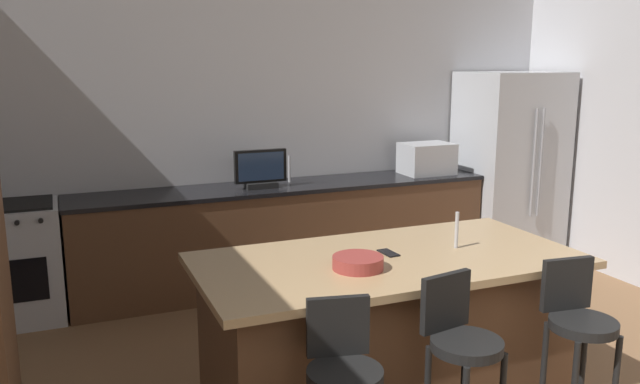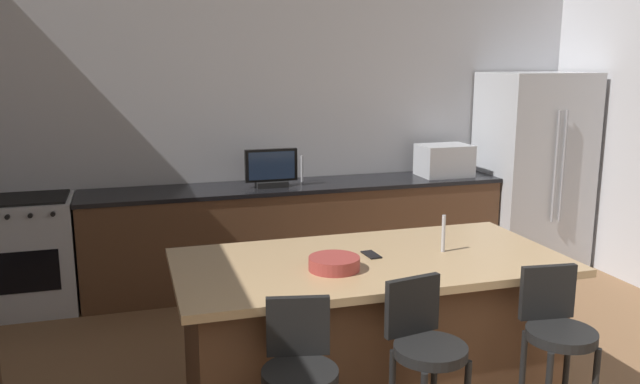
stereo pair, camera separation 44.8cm
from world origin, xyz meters
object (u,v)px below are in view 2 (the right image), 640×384
object	(u,v)px
bar_stool_center	(425,367)
bar_stool_right	(556,350)
kitchen_island	(369,333)
fruit_bowl	(334,263)
cell_phone	(371,255)
microwave	(444,160)
range_oven	(29,254)
tv_monitor	(271,170)
refrigerator	(532,170)

from	to	relation	value
bar_stool_center	bar_stool_right	xyz separation A→B (m)	(0.71, -0.01, -0.01)
kitchen_island	bar_stool_right	distance (m)	1.04
fruit_bowl	cell_phone	distance (m)	0.34
kitchen_island	bar_stool_right	bearing A→B (deg)	-46.83
kitchen_island	fruit_bowl	size ratio (longest dim) A/B	7.92
microwave	bar_stool_right	xyz separation A→B (m)	(-0.92, -2.97, -0.46)
kitchen_island	range_oven	distance (m)	3.05
fruit_bowl	tv_monitor	bearing A→B (deg)	85.75
tv_monitor	fruit_bowl	size ratio (longest dim) A/B	1.67
microwave	cell_phone	distance (m)	2.69
kitchen_island	microwave	world-z (taller)	microwave
kitchen_island	bar_stool_right	size ratio (longest dim) A/B	2.17
refrigerator	microwave	world-z (taller)	refrigerator
fruit_bowl	kitchen_island	bearing A→B (deg)	26.50
tv_monitor	kitchen_island	bearing A→B (deg)	-87.81
tv_monitor	refrigerator	bearing A→B (deg)	-0.69
microwave	tv_monitor	distance (m)	1.70
refrigerator	tv_monitor	bearing A→B (deg)	179.31
kitchen_island	bar_stool_center	xyz separation A→B (m)	(-0.01, -0.74, 0.15)
range_oven	tv_monitor	world-z (taller)	tv_monitor
kitchen_island	tv_monitor	xyz separation A→B (m)	(-0.08, 2.17, 0.60)
bar_stool_center	bar_stool_right	bearing A→B (deg)	-11.06
bar_stool_right	cell_phone	world-z (taller)	bar_stool_right
microwave	cell_phone	xyz separation A→B (m)	(-1.59, -2.17, -0.15)
range_oven	fruit_bowl	world-z (taller)	fruit_bowl
tv_monitor	bar_stool_center	bearing A→B (deg)	-88.49
tv_monitor	fruit_bowl	xyz separation A→B (m)	(-0.17, -2.29, -0.12)
range_oven	fruit_bowl	distance (m)	3.02
fruit_bowl	cell_phone	size ratio (longest dim) A/B	1.84
microwave	range_oven	bearing A→B (deg)	-179.98
microwave	bar_stool_center	bearing A→B (deg)	-118.76
bar_stool_center	tv_monitor	bearing A→B (deg)	81.06
microwave	fruit_bowl	size ratio (longest dim) A/B	1.74
tv_monitor	bar_stool_right	size ratio (longest dim) A/B	0.46
bar_stool_center	bar_stool_right	distance (m)	0.71
refrigerator	fruit_bowl	world-z (taller)	refrigerator
refrigerator	bar_stool_center	world-z (taller)	refrigerator
range_oven	bar_stool_center	distance (m)	3.62
refrigerator	bar_stool_right	size ratio (longest dim) A/B	1.88
tv_monitor	bar_stool_right	bearing A→B (deg)	-74.92
range_oven	microwave	size ratio (longest dim) A/B	1.96
kitchen_island	fruit_bowl	bearing A→B (deg)	-153.50
microwave	bar_stool_right	distance (m)	3.14
microwave	tv_monitor	bearing A→B (deg)	-178.26
bar_stool_center	kitchen_island	bearing A→B (deg)	79.08
cell_phone	fruit_bowl	bearing A→B (deg)	-150.97
kitchen_island	range_oven	xyz separation A→B (m)	(-2.09, 2.22, -0.00)
range_oven	tv_monitor	bearing A→B (deg)	-1.45
refrigerator	bar_stool_center	xyz separation A→B (m)	(-2.55, -2.88, -0.33)
kitchen_island	cell_phone	world-z (taller)	cell_phone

